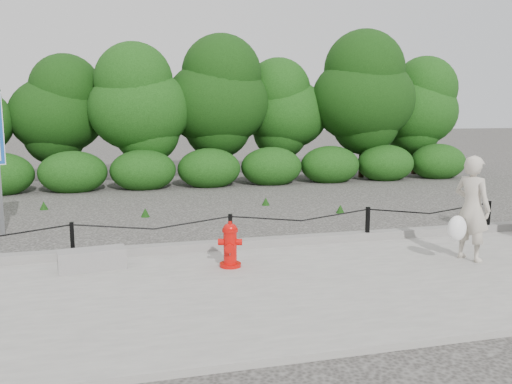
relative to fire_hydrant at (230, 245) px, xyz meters
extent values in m
plane|color=#2D2B28|center=(0.21, 0.98, -0.41)|extent=(90.00, 90.00, 0.00)
cube|color=gray|center=(0.21, -1.02, -0.37)|extent=(14.00, 4.00, 0.08)
cube|color=slate|center=(0.21, 1.03, -0.26)|extent=(14.00, 0.22, 0.14)
cube|color=black|center=(-2.29, 0.98, -0.03)|extent=(0.06, 0.06, 0.60)
cube|color=black|center=(0.21, 0.98, -0.03)|extent=(0.06, 0.06, 0.60)
cube|color=black|center=(2.71, 0.98, -0.03)|extent=(0.06, 0.06, 0.60)
cube|color=black|center=(5.21, 0.98, -0.03)|extent=(0.06, 0.06, 0.60)
cylinder|color=black|center=(-1.04, 0.98, 0.19)|extent=(2.50, 0.02, 0.02)
cylinder|color=black|center=(1.46, 0.98, 0.19)|extent=(2.50, 0.02, 0.02)
cylinder|color=black|center=(3.96, 0.98, 0.19)|extent=(2.50, 0.02, 0.02)
cylinder|color=black|center=(-3.29, 10.38, 0.58)|extent=(0.18, 0.18, 1.98)
ellipsoid|color=#1C4F12|center=(-3.29, 10.38, 1.96)|extent=(2.92, 2.53, 3.16)
cylinder|color=black|center=(-0.79, 9.58, 0.66)|extent=(0.18, 0.18, 2.13)
ellipsoid|color=#1C4F12|center=(-0.79, 9.58, 2.15)|extent=(3.16, 2.73, 3.42)
cylinder|color=black|center=(1.71, 9.98, 0.75)|extent=(0.18, 0.18, 2.32)
ellipsoid|color=#1C4F12|center=(1.71, 9.98, 2.37)|extent=(3.43, 2.97, 3.71)
cylinder|color=black|center=(4.21, 10.38, 0.59)|extent=(0.18, 0.18, 1.99)
ellipsoid|color=#1C4F12|center=(4.21, 10.38, 1.98)|extent=(2.95, 2.55, 3.18)
cylinder|color=black|center=(6.71, 9.58, 0.81)|extent=(0.18, 0.18, 2.44)
ellipsoid|color=#1C4F12|center=(6.71, 9.58, 2.52)|extent=(3.61, 3.13, 3.91)
cylinder|color=black|center=(9.01, 9.98, 0.62)|extent=(0.18, 0.18, 2.06)
ellipsoid|color=#1C4F12|center=(9.01, 9.98, 2.06)|extent=(3.05, 2.63, 3.29)
cylinder|color=red|center=(0.00, 0.01, -0.30)|extent=(0.40, 0.40, 0.05)
cylinder|color=red|center=(0.00, 0.01, -0.03)|extent=(0.24, 0.24, 0.48)
cylinder|color=red|center=(0.00, 0.01, 0.23)|extent=(0.29, 0.29, 0.04)
ellipsoid|color=red|center=(0.00, 0.01, 0.25)|extent=(0.25, 0.25, 0.15)
cylinder|color=red|center=(0.00, 0.01, 0.34)|extent=(0.07, 0.07, 0.04)
cylinder|color=red|center=(-0.13, 0.04, 0.05)|extent=(0.11, 0.12, 0.10)
cylinder|color=red|center=(0.13, -0.03, 0.05)|extent=(0.11, 0.12, 0.10)
cylinder|color=red|center=(-0.04, -0.13, -0.01)|extent=(0.16, 0.14, 0.13)
cylinder|color=slate|center=(-0.02, -0.11, -0.08)|extent=(0.01, 0.05, 0.10)
imported|color=#BBB1A1|center=(3.69, -0.57, 0.49)|extent=(0.57, 0.69, 1.63)
ellipsoid|color=white|center=(3.34, -0.72, 0.22)|extent=(0.29, 0.23, 0.39)
cube|color=gray|center=(-1.98, 0.38, -0.18)|extent=(0.99, 0.46, 0.30)
camera|label=1|loc=(-1.61, -7.64, 2.03)|focal=38.00mm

